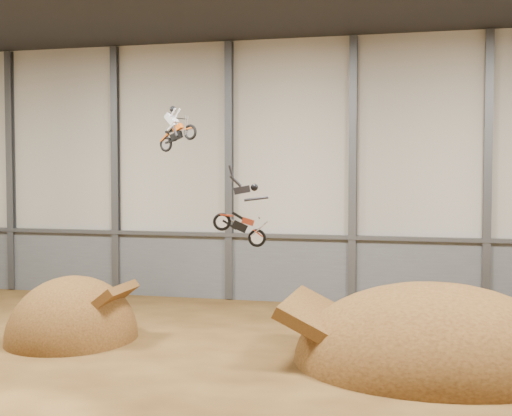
{
  "coord_description": "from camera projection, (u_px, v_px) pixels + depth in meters",
  "views": [
    {
      "loc": [
        7.44,
        -22.21,
        7.02
      ],
      "look_at": [
        0.87,
        4.0,
        5.6
      ],
      "focal_mm": 50.0,
      "sensor_mm": 36.0,
      "label": 1
    }
  ],
  "objects": [
    {
      "name": "landing_ramp",
      "position": [
        434.0,
        364.0,
        25.88
      ],
      "size": [
        10.21,
        9.03,
        5.89
      ],
      "primitive_type": "ellipsoid",
      "color": "#422710",
      "rests_on": "ground"
    },
    {
      "name": "steel_column_2",
      "position": [
        229.0,
        171.0,
        38.47
      ],
      "size": [
        0.4,
        0.36,
        13.9
      ],
      "primitive_type": "cube",
      "color": "#47494F",
      "rests_on": "ground"
    },
    {
      "name": "lower_band_back",
      "position": [
        290.0,
        269.0,
        38.03
      ],
      "size": [
        39.8,
        0.18,
        3.5
      ],
      "primitive_type": "cube",
      "color": "#5A5E62",
      "rests_on": "ground"
    },
    {
      "name": "fmx_rider_b",
      "position": [
        236.0,
        206.0,
        24.65
      ],
      "size": [
        3.37,
        1.6,
        3.11
      ],
      "primitive_type": null,
      "rotation": [
        0.0,
        0.44,
        0.27
      ],
      "color": "#AD351A"
    },
    {
      "name": "steel_column_3",
      "position": [
        353.0,
        171.0,
        36.85
      ],
      "size": [
        0.4,
        0.36,
        13.9
      ],
      "primitive_type": "cube",
      "color": "#47494F",
      "rests_on": "ground"
    },
    {
      "name": "takeoff_ramp",
      "position": [
        73.0,
        339.0,
        29.71
      ],
      "size": [
        5.27,
        6.08,
        5.27
      ],
      "primitive_type": "ellipsoid",
      "color": "#422710",
      "rests_on": "ground"
    },
    {
      "name": "steel_column_0",
      "position": [
        11.0,
        171.0,
        41.71
      ],
      "size": [
        0.4,
        0.36,
        13.9
      ],
      "primitive_type": "cube",
      "color": "#47494F",
      "rests_on": "ground"
    },
    {
      "name": "steel_rail",
      "position": [
        289.0,
        236.0,
        37.79
      ],
      "size": [
        39.8,
        0.35,
        0.2
      ],
      "primitive_type": "cube",
      "color": "#47494F",
      "rests_on": "lower_band_back"
    },
    {
      "name": "floor",
      "position": [
        201.0,
        382.0,
        23.69
      ],
      "size": [
        40.0,
        40.0,
        0.0
      ],
      "primitive_type": "plane",
      "color": "#452C12",
      "rests_on": "ground"
    },
    {
      "name": "steel_column_4",
      "position": [
        488.0,
        171.0,
        35.23
      ],
      "size": [
        0.4,
        0.36,
        13.9
      ],
      "primitive_type": "cube",
      "color": "#47494F",
      "rests_on": "ground"
    },
    {
      "name": "fmx_rider_a",
      "position": [
        180.0,
        123.0,
        30.02
      ],
      "size": [
        2.67,
        1.59,
        2.44
      ],
      "primitive_type": null,
      "rotation": [
        0.0,
        -0.34,
        -0.34
      ],
      "color": "#C85210"
    },
    {
      "name": "steel_column_1",
      "position": [
        116.0,
        171.0,
        40.09
      ],
      "size": [
        0.4,
        0.36,
        13.9
      ],
      "primitive_type": "cube",
      "color": "#47494F",
      "rests_on": "ground"
    },
    {
      "name": "back_wall",
      "position": [
        290.0,
        171.0,
        37.85
      ],
      "size": [
        40.0,
        0.1,
        14.0
      ],
      "primitive_type": "cube",
      "color": "#BBB4A5",
      "rests_on": "ground"
    }
  ]
}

